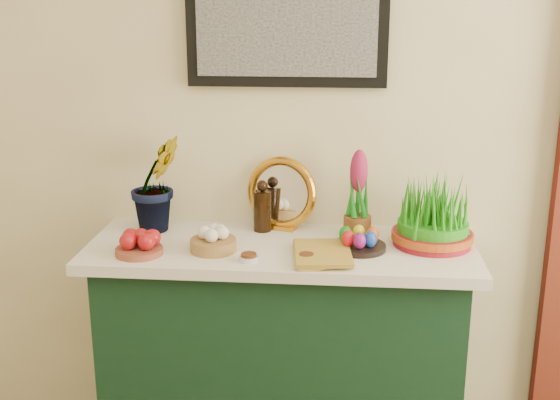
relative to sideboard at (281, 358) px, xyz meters
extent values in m
cube|color=#F2E9B6|center=(0.20, 0.25, 0.93)|extent=(4.00, 0.04, 2.70)
cube|color=black|center=(0.00, 0.23, 1.27)|extent=(0.74, 0.03, 0.54)
cube|color=#A5A5A5|center=(0.00, 0.21, 1.27)|extent=(0.66, 0.01, 0.46)
cube|color=#12321D|center=(0.00, 0.00, 0.00)|extent=(1.30, 0.45, 0.85)
cube|color=white|center=(0.00, 0.00, 0.45)|extent=(1.40, 0.55, 0.04)
imported|color=#1B7E1B|center=(-0.48, 0.12, 0.71)|extent=(0.32, 0.32, 0.49)
cylinder|color=brown|center=(-0.48, -0.15, 0.48)|extent=(0.19, 0.19, 0.02)
cylinder|color=#A68443|center=(-0.23, -0.09, 0.49)|extent=(0.20, 0.20, 0.04)
cylinder|color=black|center=(-0.08, 0.14, 0.54)|extent=(0.07, 0.07, 0.16)
sphere|color=black|center=(-0.08, 0.14, 0.64)|extent=(0.04, 0.04, 0.04)
cube|color=gold|center=(-0.01, 0.17, 0.47)|extent=(0.12, 0.09, 0.02)
torus|color=gold|center=(-0.01, 0.18, 0.61)|extent=(0.29, 0.14, 0.28)
cylinder|color=silver|center=(-0.01, 0.18, 0.61)|extent=(0.21, 0.09, 0.21)
imported|color=#B38F32|center=(0.06, -0.14, 0.48)|extent=(0.20, 0.27, 0.04)
cylinder|color=silver|center=(-0.09, -0.18, 0.47)|extent=(0.07, 0.07, 0.02)
cylinder|color=#592D14|center=(-0.09, -0.18, 0.49)|extent=(0.05, 0.05, 0.01)
cylinder|color=silver|center=(0.10, -0.16, 0.47)|extent=(0.06, 0.06, 0.02)
cylinder|color=#592D14|center=(0.10, -0.16, 0.49)|extent=(0.05, 0.05, 0.01)
cylinder|color=black|center=(0.28, -0.03, 0.47)|extent=(0.25, 0.25, 0.02)
ellipsoid|color=red|center=(0.24, -0.06, 0.51)|extent=(0.05, 0.05, 0.06)
ellipsoid|color=#1946B3|center=(0.32, -0.06, 0.51)|extent=(0.05, 0.05, 0.06)
ellipsoid|color=yellow|center=(0.28, 0.00, 0.51)|extent=(0.05, 0.05, 0.06)
ellipsoid|color=#177F18|center=(0.23, -0.02, 0.51)|extent=(0.05, 0.05, 0.06)
ellipsoid|color=#E9501B|center=(0.33, -0.02, 0.51)|extent=(0.05, 0.05, 0.06)
ellipsoid|color=#7F1771|center=(0.28, -0.08, 0.51)|extent=(0.05, 0.05, 0.06)
cylinder|color=brown|center=(0.27, 0.10, 0.51)|extent=(0.10, 0.10, 0.08)
ellipsoid|color=#B52450|center=(0.27, 0.10, 0.72)|extent=(0.07, 0.07, 0.16)
cylinder|color=maroon|center=(0.54, 0.04, 0.49)|extent=(0.28, 0.28, 0.05)
cylinder|color=#AA1113|center=(0.54, 0.04, 0.50)|extent=(0.29, 0.29, 0.03)
camera|label=1|loc=(0.21, -2.39, 1.33)|focal=45.00mm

